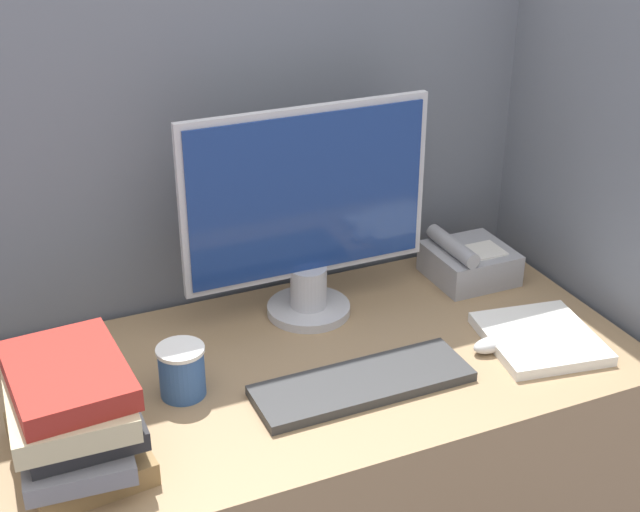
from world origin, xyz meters
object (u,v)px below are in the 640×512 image
at_px(monitor, 308,217).
at_px(book_stack, 73,417).
at_px(desk_telephone, 468,262).
at_px(coffee_cup, 182,371).
at_px(keyboard, 363,383).
at_px(mouse, 490,345).

height_order(monitor, book_stack, monitor).
height_order(book_stack, desk_telephone, book_stack).
distance_m(coffee_cup, book_stack, 0.25).
height_order(keyboard, coffee_cup, coffee_cup).
distance_m(monitor, coffee_cup, 0.43).
xyz_separation_m(mouse, coffee_cup, (-0.62, 0.11, 0.04)).
height_order(keyboard, desk_telephone, desk_telephone).
relative_size(monitor, book_stack, 1.80).
relative_size(monitor, keyboard, 1.28).
relative_size(keyboard, mouse, 5.76).
height_order(mouse, coffee_cup, coffee_cup).
bearing_deg(mouse, coffee_cup, 169.81).
distance_m(mouse, book_stack, 0.84).
relative_size(monitor, desk_telephone, 2.98).
xyz_separation_m(book_stack, desk_telephone, (0.97, 0.31, -0.05)).
bearing_deg(keyboard, desk_telephone, 35.52).
xyz_separation_m(mouse, desk_telephone, (0.13, 0.30, 0.03)).
bearing_deg(book_stack, desk_telephone, 17.65).
height_order(monitor, desk_telephone, monitor).
xyz_separation_m(monitor, mouse, (0.28, -0.30, -0.22)).
bearing_deg(book_stack, monitor, 29.17).
bearing_deg(monitor, coffee_cup, -150.88).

